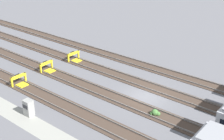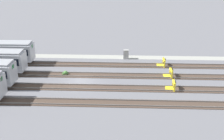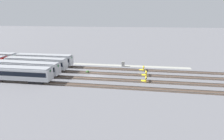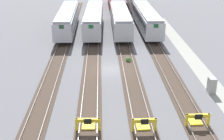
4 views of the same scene
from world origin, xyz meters
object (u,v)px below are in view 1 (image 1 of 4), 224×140
Objects in this scene: bumper_stop_nearest_track at (20,81)px; bumper_stop_near_inner_track at (48,67)px; weed_clump at (155,113)px; bumper_stop_middle_track at (75,57)px; electrical_cabinet at (29,108)px.

bumper_stop_nearest_track is 1.00× the size of bumper_stop_near_inner_track.
weed_clump is (15.17, 4.33, -0.27)m from bumper_stop_nearest_track.
bumper_stop_middle_track reaches higher than weed_clump.
bumper_stop_near_inner_track is 15.74m from weed_clump.
bumper_stop_near_inner_track reaches higher than weed_clump.
electrical_cabinet is 11.96m from weed_clump.
weed_clump is (15.53, -4.60, -0.27)m from bumper_stop_middle_track.
bumper_stop_middle_track is 16.19m from weed_clump.
bumper_stop_nearest_track is 2.18× the size of weed_clump.
bumper_stop_near_inner_track is 10.10m from electrical_cabinet.
weed_clump is at bearing 39.38° from electrical_cabinet.
electrical_cabinet is (5.93, -3.25, 0.29)m from bumper_stop_nearest_track.
bumper_stop_nearest_track is 1.25× the size of electrical_cabinet.
bumper_stop_nearest_track is 4.51m from bumper_stop_near_inner_track.
bumper_stop_middle_track is 13.71m from electrical_cabinet.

